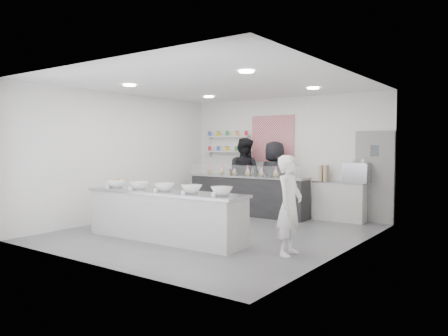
{
  "coord_description": "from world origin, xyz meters",
  "views": [
    {
      "loc": [
        5.33,
        -7.05,
        1.78
      ],
      "look_at": [
        -0.06,
        0.4,
        1.3
      ],
      "focal_mm": 35.0,
      "sensor_mm": 36.0,
      "label": 1
    }
  ],
  "objects_px": {
    "espresso_machine": "(357,173)",
    "staff_right": "(274,179)",
    "woman_prep": "(289,205)",
    "back_bar": "(248,195)",
    "espresso_ledge": "(339,201)",
    "staff_left": "(244,175)",
    "prep_counter": "(164,216)"
  },
  "relations": [
    {
      "from": "espresso_machine",
      "to": "staff_left",
      "type": "distance_m",
      "value": 2.92
    },
    {
      "from": "espresso_machine",
      "to": "woman_prep",
      "type": "xyz_separation_m",
      "value": [
        0.11,
        -3.55,
        -0.33
      ]
    },
    {
      "from": "espresso_ledge",
      "to": "espresso_machine",
      "type": "bearing_deg",
      "value": 0.0
    },
    {
      "from": "espresso_ledge",
      "to": "staff_right",
      "type": "relative_size",
      "value": 0.66
    },
    {
      "from": "espresso_ledge",
      "to": "espresso_machine",
      "type": "height_order",
      "value": "espresso_machine"
    },
    {
      "from": "staff_left",
      "to": "staff_right",
      "type": "xyz_separation_m",
      "value": [
        0.89,
        0.03,
        -0.04
      ]
    },
    {
      "from": "woman_prep",
      "to": "staff_right",
      "type": "height_order",
      "value": "staff_right"
    },
    {
      "from": "espresso_ledge",
      "to": "espresso_machine",
      "type": "relative_size",
      "value": 2.17
    },
    {
      "from": "prep_counter",
      "to": "staff_right",
      "type": "height_order",
      "value": "staff_right"
    },
    {
      "from": "staff_right",
      "to": "back_bar",
      "type": "bearing_deg",
      "value": 25.52
    },
    {
      "from": "staff_right",
      "to": "espresso_ledge",
      "type": "bearing_deg",
      "value": -170.51
    },
    {
      "from": "back_bar",
      "to": "espresso_machine",
      "type": "distance_m",
      "value": 2.76
    },
    {
      "from": "espresso_machine",
      "to": "espresso_ledge",
      "type": "bearing_deg",
      "value": 180.0
    },
    {
      "from": "woman_prep",
      "to": "staff_right",
      "type": "bearing_deg",
      "value": 28.7
    },
    {
      "from": "prep_counter",
      "to": "staff_right",
      "type": "bearing_deg",
      "value": 83.43
    },
    {
      "from": "espresso_machine",
      "to": "staff_right",
      "type": "xyz_separation_m",
      "value": [
        -2.01,
        -0.25,
        -0.2
      ]
    },
    {
      "from": "espresso_ledge",
      "to": "staff_right",
      "type": "distance_m",
      "value": 1.68
    },
    {
      "from": "staff_left",
      "to": "back_bar",
      "type": "bearing_deg",
      "value": 136.83
    },
    {
      "from": "back_bar",
      "to": "staff_left",
      "type": "height_order",
      "value": "staff_left"
    },
    {
      "from": "back_bar",
      "to": "espresso_ledge",
      "type": "height_order",
      "value": "back_bar"
    },
    {
      "from": "espresso_machine",
      "to": "staff_right",
      "type": "distance_m",
      "value": 2.04
    },
    {
      "from": "prep_counter",
      "to": "back_bar",
      "type": "relative_size",
      "value": 1.04
    },
    {
      "from": "prep_counter",
      "to": "espresso_ledge",
      "type": "distance_m",
      "value": 4.35
    },
    {
      "from": "woman_prep",
      "to": "staff_left",
      "type": "xyz_separation_m",
      "value": [
        -3.02,
        3.27,
        0.17
      ]
    },
    {
      "from": "espresso_ledge",
      "to": "espresso_machine",
      "type": "xyz_separation_m",
      "value": [
        0.42,
        0.0,
        0.68
      ]
    },
    {
      "from": "espresso_ledge",
      "to": "woman_prep",
      "type": "bearing_deg",
      "value": -81.44
    },
    {
      "from": "back_bar",
      "to": "woman_prep",
      "type": "distance_m",
      "value": 4.09
    },
    {
      "from": "prep_counter",
      "to": "espresso_ledge",
      "type": "xyz_separation_m",
      "value": [
        1.88,
        3.92,
        0.0
      ]
    },
    {
      "from": "espresso_machine",
      "to": "staff_left",
      "type": "xyz_separation_m",
      "value": [
        -2.9,
        -0.28,
        -0.16
      ]
    },
    {
      "from": "espresso_ledge",
      "to": "staff_left",
      "type": "relative_size",
      "value": 0.63
    },
    {
      "from": "prep_counter",
      "to": "staff_left",
      "type": "height_order",
      "value": "staff_left"
    },
    {
      "from": "espresso_ledge",
      "to": "prep_counter",
      "type": "bearing_deg",
      "value": -115.65
    }
  ]
}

